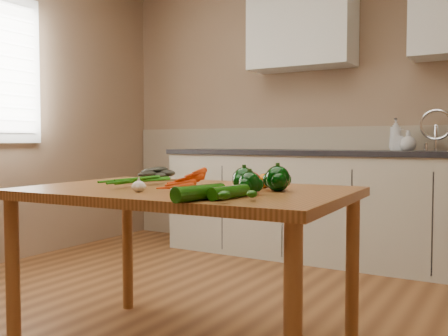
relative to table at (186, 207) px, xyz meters
name	(u,v)px	position (x,y,z in m)	size (l,w,h in m)	color
room	(153,84)	(-0.27, 0.11, 0.57)	(4.04, 5.04, 2.64)	brown
counter_run	(330,204)	(-0.05, 2.12, -0.22)	(2.84, 0.64, 1.14)	#B4AD96
upper_cabinets	(374,18)	(0.25, 2.25, 1.27)	(2.15, 0.35, 0.70)	silver
table	(186,207)	(0.00, 0.00, 0.00)	(1.47, 0.99, 0.76)	#965A2B
soap_bottle_a	(396,134)	(0.43, 2.27, 0.35)	(0.10, 0.10, 0.26)	silver
soap_bottle_b	(398,140)	(0.45, 2.25, 0.31)	(0.08, 0.08, 0.17)	silver
soap_bottle_c	(408,141)	(0.54, 2.18, 0.30)	(0.12, 0.12, 0.15)	silver
carrot_bunch	(173,180)	(-0.06, -0.01, 0.12)	(0.26, 0.20, 0.07)	#D23704
leafy_greens	(152,171)	(-0.42, 0.28, 0.14)	(0.20, 0.18, 0.10)	black
garlic_bulb	(139,186)	(-0.06, -0.24, 0.11)	(0.06, 0.06, 0.05)	white
pepper_a	(244,180)	(0.30, -0.01, 0.13)	(0.10, 0.10, 0.10)	black
pepper_b	(278,179)	(0.41, 0.09, 0.14)	(0.10, 0.10, 0.10)	black
pepper_c	(250,183)	(0.37, -0.10, 0.13)	(0.09, 0.09, 0.09)	black
tomato_a	(251,180)	(0.26, 0.14, 0.12)	(0.08, 0.08, 0.07)	#971002
tomato_b	(264,181)	(0.30, 0.19, 0.12)	(0.07, 0.07, 0.06)	orange
tomato_c	(277,182)	(0.37, 0.17, 0.12)	(0.07, 0.07, 0.07)	orange
zucchini_a	(229,192)	(0.38, -0.26, 0.11)	(0.05, 0.05, 0.20)	#0F4006
zucchini_b	(199,193)	(0.31, -0.36, 0.11)	(0.06, 0.06, 0.23)	#0F4006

